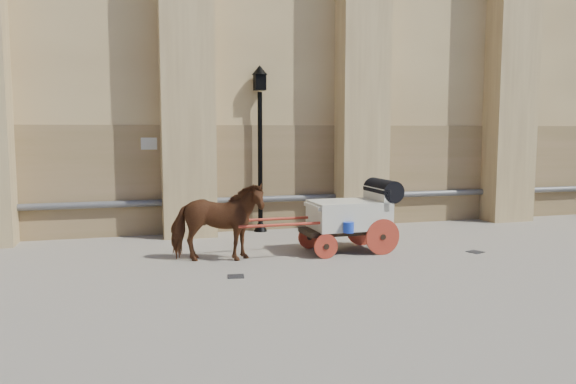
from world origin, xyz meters
name	(u,v)px	position (x,y,z in m)	size (l,w,h in m)	color
ground	(254,263)	(0.00, 0.00, 0.00)	(90.00, 90.00, 0.00)	gray
horse	(217,222)	(-0.72, 0.43, 0.86)	(0.93, 2.05, 1.73)	brown
carriage	(354,213)	(2.56, 0.60, 0.91)	(3.89, 1.39, 1.69)	black
street_lamp	(260,144)	(1.02, 3.77, 2.48)	(0.43, 0.43, 4.64)	black
drain_grate_near	(236,276)	(-0.57, -0.98, 0.01)	(0.32, 0.32, 0.01)	black
drain_grate_far	(475,252)	(5.26, -0.30, 0.01)	(0.32, 0.32, 0.01)	black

